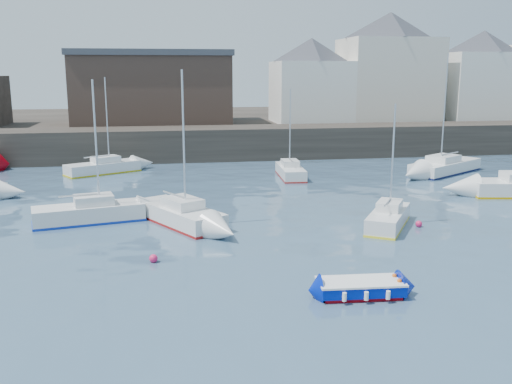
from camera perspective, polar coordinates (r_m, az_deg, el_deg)
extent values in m
plane|color=#2D4760|center=(21.85, 5.31, -10.37)|extent=(220.00, 220.00, 0.00)
cube|color=#28231E|center=(55.18, -3.97, 4.91)|extent=(90.00, 5.00, 3.00)
cube|color=#28231E|center=(73.02, -5.37, 6.54)|extent=(90.00, 32.00, 2.80)
cube|color=beige|center=(66.51, 13.05, 10.85)|extent=(10.00, 8.00, 9.00)
pyramid|color=#3A3D44|center=(66.68, 13.30, 15.92)|extent=(13.36, 13.36, 2.80)
cube|color=white|center=(71.01, 21.54, 9.78)|extent=(9.00, 7.00, 7.50)
pyramid|color=#3A3D44|center=(71.06, 21.85, 13.79)|extent=(11.88, 11.88, 2.45)
cube|color=white|center=(63.18, 5.50, 9.92)|extent=(8.00, 7.00, 6.50)
pyramid|color=#3A3D44|center=(63.18, 5.58, 13.98)|extent=(11.14, 11.14, 2.45)
cube|color=#3D2D26|center=(62.54, -10.34, 9.99)|extent=(16.00, 10.00, 7.00)
cube|color=#3A3D44|center=(62.53, -10.47, 13.47)|extent=(16.40, 10.40, 0.60)
cube|color=#90000A|center=(22.13, 10.37, -10.02)|extent=(2.98, 1.37, 0.14)
cube|color=#00179F|center=(22.03, 10.39, -9.36)|extent=(3.24, 1.55, 0.40)
cube|color=white|center=(21.94, 10.42, -8.79)|extent=(3.31, 1.58, 0.07)
cube|color=white|center=(22.01, 10.40, -9.21)|extent=(2.59, 1.11, 0.36)
cube|color=#CCBD84|center=(21.97, 10.41, -8.99)|extent=(0.29, 0.96, 0.05)
cylinder|color=white|center=(22.53, 7.82, -8.85)|extent=(0.16, 0.16, 0.32)
cylinder|color=white|center=(21.13, 8.83, -10.33)|extent=(0.16, 0.16, 0.32)
cylinder|color=white|center=(22.74, 9.84, -8.73)|extent=(0.16, 0.16, 0.32)
cylinder|color=white|center=(21.35, 10.98, -10.18)|extent=(0.16, 0.16, 0.32)
cylinder|color=white|center=(22.96, 11.82, -8.60)|extent=(0.16, 0.16, 0.32)
cylinder|color=white|center=(21.59, 13.08, -10.01)|extent=(0.16, 0.16, 0.32)
cube|color=silver|center=(33.22, -16.36, -2.08)|extent=(6.26, 3.18, 0.98)
cube|color=#0F30B1|center=(33.32, -16.32, -2.79)|extent=(6.32, 3.21, 0.13)
cube|color=silver|center=(33.07, -15.92, -0.76)|extent=(2.36, 1.86, 0.54)
cylinder|color=silver|center=(32.58, -15.72, 4.73)|extent=(0.11, 0.11, 6.88)
cube|color=silver|center=(31.87, -7.66, -2.29)|extent=(4.96, 6.63, 0.97)
cube|color=maroon|center=(31.97, -7.64, -3.02)|extent=(5.01, 6.69, 0.13)
cube|color=silver|center=(31.42, -7.39, -1.08)|extent=(2.46, 2.72, 0.54)
cylinder|color=silver|center=(30.56, -7.25, 5.10)|extent=(0.11, 0.11, 7.41)
cube|color=silver|center=(31.72, 13.07, -2.63)|extent=(4.00, 5.06, 0.90)
cube|color=yellow|center=(31.82, 13.04, -3.31)|extent=(4.04, 5.11, 0.12)
cube|color=silver|center=(31.80, 13.21, -1.31)|extent=(1.94, 2.11, 0.50)
cylinder|color=silver|center=(31.55, 13.51, 3.40)|extent=(0.10, 0.10, 5.72)
cube|color=silver|center=(45.48, 3.47, 2.03)|extent=(2.00, 5.37, 0.86)
cube|color=maroon|center=(45.55, 3.47, 1.57)|extent=(2.02, 5.43, 0.12)
cube|color=silver|center=(45.62, 3.43, 2.92)|extent=(1.37, 1.92, 0.48)
cylinder|color=silver|center=(45.53, 3.42, 6.45)|extent=(0.10, 0.10, 6.07)
cube|color=silver|center=(49.84, 18.39, 2.38)|extent=(7.65, 6.17, 0.97)
cube|color=#0E143D|center=(49.91, 18.36, 1.90)|extent=(7.73, 6.23, 0.13)
cube|color=silver|center=(49.40, 18.23, 3.20)|extent=(3.21, 2.97, 0.54)
cylinder|color=silver|center=(48.66, 18.33, 7.91)|extent=(0.11, 0.11, 8.70)
cube|color=silver|center=(48.79, -15.08, 2.34)|extent=(6.17, 4.65, 0.90)
cube|color=gold|center=(48.86, -15.05, 1.89)|extent=(6.23, 4.70, 0.12)
cube|color=silver|center=(48.81, -14.80, 3.20)|extent=(2.54, 2.30, 0.50)
cylinder|color=silver|center=(48.57, -14.68, 6.97)|extent=(0.10, 0.10, 6.91)
sphere|color=#D91F59|center=(25.84, -10.20, -6.92)|extent=(0.38, 0.38, 0.38)
sphere|color=#D91F59|center=(32.25, 15.95, -3.37)|extent=(0.36, 0.36, 0.36)
sphere|color=#D91F59|center=(36.51, -11.45, -1.37)|extent=(0.40, 0.40, 0.40)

